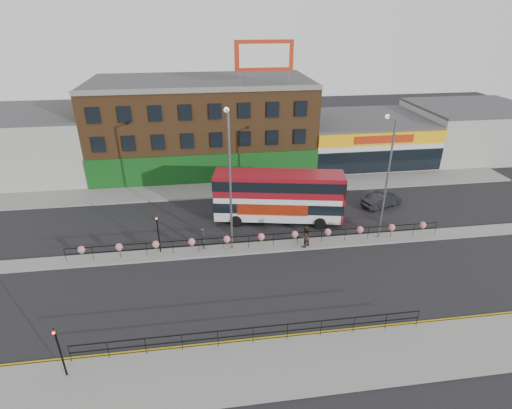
{
  "coord_description": "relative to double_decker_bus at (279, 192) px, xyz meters",
  "views": [
    {
      "loc": [
        -4.2,
        -27.1,
        17.44
      ],
      "look_at": [
        0.0,
        3.0,
        2.5
      ],
      "focal_mm": 28.0,
      "sensor_mm": 36.0,
      "label": 1
    }
  ],
  "objects": [
    {
      "name": "warehouse_west",
      "position": [
        -26.52,
        15.51,
        0.81
      ],
      "size": [
        15.5,
        12.0,
        7.3
      ],
      "color": "#979692",
      "rests_on": "ground"
    },
    {
      "name": "lamp_column_east",
      "position": [
        7.74,
        -4.07,
        3.26
      ],
      "size": [
        0.36,
        1.76,
        10.03
      ],
      "color": "slate",
      "rests_on": "median"
    },
    {
      "name": "pedestrian_a",
      "position": [
        -6.86,
        -3.94,
        -1.8
      ],
      "size": [
        0.91,
        0.82,
        1.78
      ],
      "primitive_type": "imported",
      "rotation": [
        0.0,
        0.0,
        1.9
      ],
      "color": "#23242D",
      "rests_on": "median"
    },
    {
      "name": "supermarket",
      "position": [
        13.73,
        15.41,
        -0.19
      ],
      "size": [
        15.0,
        12.25,
        5.3
      ],
      "color": "silver",
      "rests_on": "ground"
    },
    {
      "name": "yellow_line_inner",
      "position": [
        -2.27,
        -14.19,
        -2.83
      ],
      "size": [
        60.0,
        0.1,
        0.01
      ],
      "primitive_type": "cube",
      "color": "gold",
      "rests_on": "ground"
    },
    {
      "name": "ground",
      "position": [
        -2.27,
        -4.49,
        -2.84
      ],
      "size": [
        120.0,
        120.0,
        0.0
      ],
      "primitive_type": "plane",
      "color": "black",
      "rests_on": "ground"
    },
    {
      "name": "lamp_column_west",
      "position": [
        -4.6,
        -4.02,
        3.78
      ],
      "size": [
        0.39,
        1.92,
        10.92
      ],
      "color": "slate",
      "rests_on": "median"
    },
    {
      "name": "pedestrian_b",
      "position": [
        1.21,
        -4.9,
        -1.76
      ],
      "size": [
        1.54,
        1.52,
        1.85
      ],
      "primitive_type": "imported",
      "rotation": [
        0.0,
        0.0,
        3.71
      ],
      "color": "black",
      "rests_on": "median"
    },
    {
      "name": "traffic_light_south",
      "position": [
        -14.27,
        -15.49,
        -0.37
      ],
      "size": [
        0.15,
        0.28,
        3.65
      ],
      "color": "black",
      "rests_on": "south_pavement"
    },
    {
      "name": "brick_building",
      "position": [
        -6.27,
        15.47,
        2.29
      ],
      "size": [
        25.0,
        12.21,
        10.3
      ],
      "color": "brown",
      "rests_on": "ground"
    },
    {
      "name": "warehouse_east",
      "position": [
        28.48,
        15.51,
        0.31
      ],
      "size": [
        14.5,
        12.0,
        6.3
      ],
      "color": "#979692",
      "rests_on": "ground"
    },
    {
      "name": "median",
      "position": [
        -2.27,
        -4.49,
        -2.76
      ],
      "size": [
        60.0,
        1.6,
        0.15
      ],
      "primitive_type": "cube",
      "color": "gray",
      "rests_on": "ground"
    },
    {
      "name": "double_decker_bus",
      "position": [
        0.0,
        0.0,
        0.0
      ],
      "size": [
        11.72,
        4.8,
        4.62
      ],
      "color": "silver",
      "rests_on": "ground"
    },
    {
      "name": "traffic_light_median",
      "position": [
        -10.27,
        -4.09,
        -0.37
      ],
      "size": [
        0.15,
        0.28,
        3.65
      ],
      "color": "black",
      "rests_on": "median"
    },
    {
      "name": "billboard",
      "position": [
        0.23,
        10.5,
        10.35
      ],
      "size": [
        6.0,
        0.29,
        4.4
      ],
      "color": "#A1240D",
      "rests_on": "brick_building"
    },
    {
      "name": "median_railing",
      "position": [
        -2.27,
        -4.49,
        -1.79
      ],
      "size": [
        30.04,
        0.56,
        1.23
      ],
      "color": "black",
      "rests_on": "median"
    },
    {
      "name": "south_railing",
      "position": [
        -4.27,
        -14.59,
        -1.88
      ],
      "size": [
        20.04,
        0.05,
        1.12
      ],
      "color": "black",
      "rests_on": "south_pavement"
    },
    {
      "name": "north_pavement",
      "position": [
        -2.27,
        7.51,
        -2.76
      ],
      "size": [
        60.0,
        4.0,
        0.15
      ],
      "primitive_type": "cube",
      "color": "gray",
      "rests_on": "ground"
    },
    {
      "name": "car",
      "position": [
        10.54,
        1.5,
        -2.16
      ],
      "size": [
        4.08,
        5.05,
        1.36
      ],
      "primitive_type": "imported",
      "rotation": [
        0.0,
        0.0,
        1.92
      ],
      "color": "#202129",
      "rests_on": "ground"
    },
    {
      "name": "yellow_line_outer",
      "position": [
        -2.27,
        -14.37,
        -2.83
      ],
      "size": [
        60.0,
        0.1,
        0.01
      ],
      "primitive_type": "cube",
      "color": "gold",
      "rests_on": "ground"
    },
    {
      "name": "south_pavement",
      "position": [
        -2.27,
        -16.49,
        -2.76
      ],
      "size": [
        60.0,
        4.0,
        0.15
      ],
      "primitive_type": "cube",
      "color": "gray",
      "rests_on": "ground"
    }
  ]
}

